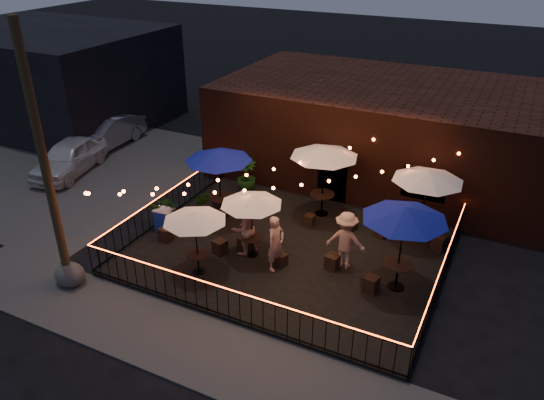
# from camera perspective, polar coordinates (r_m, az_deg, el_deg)

# --- Properties ---
(ground) EXTENTS (110.00, 110.00, 0.00)m
(ground) POSITION_cam_1_polar(r_m,az_deg,el_deg) (16.67, -1.08, -9.08)
(ground) COLOR black
(ground) RESTS_ON ground
(patio) EXTENTS (10.00, 8.00, 0.15)m
(patio) POSITION_cam_1_polar(r_m,az_deg,el_deg) (18.11, 1.84, -5.51)
(patio) COLOR black
(patio) RESTS_ON ground
(sidewalk) EXTENTS (18.00, 2.50, 0.05)m
(sidewalk) POSITION_cam_1_polar(r_m,az_deg,el_deg) (14.52, -7.21, -15.79)
(sidewalk) COLOR #44413F
(sidewalk) RESTS_ON ground
(parking_lot) EXTENTS (11.00, 12.00, 0.02)m
(parking_lot) POSITION_cam_1_polar(r_m,az_deg,el_deg) (26.11, -20.86, 3.27)
(parking_lot) COLOR #44413F
(parking_lot) RESTS_ON ground
(brick_building) EXTENTS (14.00, 8.00, 4.00)m
(brick_building) POSITION_cam_1_polar(r_m,az_deg,el_deg) (23.82, 12.28, 7.40)
(brick_building) COLOR #34170E
(brick_building) RESTS_ON ground
(background_building) EXTENTS (12.00, 9.00, 5.00)m
(background_building) POSITION_cam_1_polar(r_m,az_deg,el_deg) (32.82, -22.83, 12.31)
(background_building) COLOR black
(background_building) RESTS_ON ground
(utility_pole) EXTENTS (0.26, 0.26, 8.00)m
(utility_pole) POSITION_cam_1_polar(r_m,az_deg,el_deg) (16.00, -23.25, 3.40)
(utility_pole) COLOR #3C2F18
(utility_pole) RESTS_ON ground
(fence_front) EXTENTS (10.00, 0.04, 1.04)m
(fence_front) POSITION_cam_1_polar(r_m,az_deg,el_deg) (14.89, -4.71, -11.11)
(fence_front) COLOR black
(fence_front) RESTS_ON patio
(fence_left) EXTENTS (0.04, 8.00, 1.04)m
(fence_left) POSITION_cam_1_polar(r_m,az_deg,el_deg) (20.10, -11.20, -0.54)
(fence_left) COLOR black
(fence_left) RESTS_ON patio
(fence_right) EXTENTS (0.04, 8.00, 1.04)m
(fence_right) POSITION_cam_1_polar(r_m,az_deg,el_deg) (16.71, 17.78, -7.70)
(fence_right) COLOR black
(fence_right) RESTS_ON patio
(festoon_lights) EXTENTS (10.02, 8.72, 1.32)m
(festoon_lights) POSITION_cam_1_polar(r_m,az_deg,el_deg) (17.06, -1.55, 1.72)
(festoon_lights) COLOR #FF5A25
(festoon_lights) RESTS_ON ground
(cafe_table_0) EXTENTS (2.22, 2.22, 2.18)m
(cafe_table_0) POSITION_cam_1_polar(r_m,az_deg,el_deg) (16.07, -8.32, -1.84)
(cafe_table_0) COLOR black
(cafe_table_0) RESTS_ON patio
(cafe_table_1) EXTENTS (3.10, 3.10, 2.70)m
(cafe_table_1) POSITION_cam_1_polar(r_m,az_deg,el_deg) (19.01, -5.79, 4.71)
(cafe_table_1) COLOR black
(cafe_table_1) RESTS_ON patio
(cafe_table_2) EXTENTS (2.03, 2.03, 2.23)m
(cafe_table_2) POSITION_cam_1_polar(r_m,az_deg,el_deg) (16.76, -2.23, -0.07)
(cafe_table_2) COLOR black
(cafe_table_2) RESTS_ON patio
(cafe_table_3) EXTENTS (2.87, 2.87, 2.77)m
(cafe_table_3) POSITION_cam_1_polar(r_m,az_deg,el_deg) (19.18, 5.65, 5.13)
(cafe_table_3) COLOR black
(cafe_table_3) RESTS_ON patio
(cafe_table_4) EXTENTS (2.70, 2.70, 2.76)m
(cafe_table_4) POSITION_cam_1_polar(r_m,az_deg,el_deg) (15.41, 14.12, -1.53)
(cafe_table_4) COLOR black
(cafe_table_4) RESTS_ON patio
(cafe_table_5) EXTENTS (3.01, 3.01, 2.64)m
(cafe_table_5) POSITION_cam_1_polar(r_m,az_deg,el_deg) (18.23, 16.44, 2.44)
(cafe_table_5) COLOR black
(cafe_table_5) RESTS_ON patio
(bistro_chair_0) EXTENTS (0.46, 0.46, 0.48)m
(bistro_chair_0) POSITION_cam_1_polar(r_m,az_deg,el_deg) (18.79, -11.33, -3.62)
(bistro_chair_0) COLOR black
(bistro_chair_0) RESTS_ON patio
(bistro_chair_1) EXTENTS (0.49, 0.49, 0.47)m
(bistro_chair_1) POSITION_cam_1_polar(r_m,az_deg,el_deg) (17.83, -5.62, -5.03)
(bistro_chair_1) COLOR black
(bistro_chair_1) RESTS_ON patio
(bistro_chair_2) EXTENTS (0.50, 0.50, 0.49)m
(bistro_chair_2) POSITION_cam_1_polar(r_m,az_deg,el_deg) (20.82, -5.60, 0.08)
(bistro_chair_2) COLOR black
(bistro_chair_2) RESTS_ON patio
(bistro_chair_3) EXTENTS (0.36, 0.36, 0.41)m
(bistro_chair_3) POSITION_cam_1_polar(r_m,az_deg,el_deg) (20.21, -3.62, -0.86)
(bistro_chair_3) COLOR black
(bistro_chair_3) RESTS_ON patio
(bistro_chair_4) EXTENTS (0.43, 0.43, 0.41)m
(bistro_chair_4) POSITION_cam_1_polar(r_m,az_deg,el_deg) (18.04, -3.03, -4.62)
(bistro_chair_4) COLOR black
(bistro_chair_4) RESTS_ON patio
(bistro_chair_5) EXTENTS (0.43, 0.43, 0.40)m
(bistro_chair_5) POSITION_cam_1_polar(r_m,az_deg,el_deg) (17.18, 0.98, -6.42)
(bistro_chair_5) COLOR black
(bistro_chair_5) RESTS_ON patio
(bistro_chair_6) EXTENTS (0.37, 0.37, 0.40)m
(bistro_chair_6) POSITION_cam_1_polar(r_m,az_deg,el_deg) (19.41, 4.08, -2.16)
(bistro_chair_6) COLOR black
(bistro_chair_6) RESTS_ON patio
(bistro_chair_7) EXTENTS (0.51, 0.51, 0.47)m
(bistro_chair_7) POSITION_cam_1_polar(r_m,az_deg,el_deg) (19.31, 8.45, -2.47)
(bistro_chair_7) COLOR black
(bistro_chair_7) RESTS_ON patio
(bistro_chair_8) EXTENTS (0.47, 0.47, 0.48)m
(bistro_chair_8) POSITION_cam_1_polar(r_m,az_deg,el_deg) (17.11, 6.55, -6.60)
(bistro_chair_8) COLOR black
(bistro_chair_8) RESTS_ON patio
(bistro_chair_9) EXTENTS (0.47, 0.47, 0.47)m
(bistro_chair_9) POSITION_cam_1_polar(r_m,az_deg,el_deg) (16.34, 10.63, -8.82)
(bistro_chair_9) COLOR black
(bistro_chair_9) RESTS_ON patio
(bistro_chair_10) EXTENTS (0.53, 0.53, 0.51)m
(bistro_chair_10) POSITION_cam_1_polar(r_m,az_deg,el_deg) (19.06, 11.69, -3.14)
(bistro_chair_10) COLOR black
(bistro_chair_10) RESTS_ON patio
(bistro_chair_11) EXTENTS (0.51, 0.51, 0.50)m
(bistro_chair_11) POSITION_cam_1_polar(r_m,az_deg,el_deg) (18.82, 17.51, -4.38)
(bistro_chair_11) COLOR black
(bistro_chair_11) RESTS_ON patio
(patron_a) EXTENTS (0.59, 0.76, 1.86)m
(patron_a) POSITION_cam_1_polar(r_m,az_deg,el_deg) (16.62, 0.41, -4.68)
(patron_a) COLOR #CEA68E
(patron_a) RESTS_ON patio
(patron_b) EXTENTS (1.04, 1.15, 1.93)m
(patron_b) POSITION_cam_1_polar(r_m,az_deg,el_deg) (17.41, -3.03, -2.98)
(patron_b) COLOR #D8AA8D
(patron_b) RESTS_ON patio
(patron_c) EXTENTS (1.33, 0.84, 1.95)m
(patron_c) POSITION_cam_1_polar(r_m,az_deg,el_deg) (16.84, 7.93, -4.34)
(patron_c) COLOR tan
(patron_c) RESTS_ON patio
(potted_shrub_a) EXTENTS (1.37, 1.26, 1.29)m
(potted_shrub_a) POSITION_cam_1_polar(r_m,az_deg,el_deg) (19.39, -11.37, -1.22)
(potted_shrub_a) COLOR #204115
(potted_shrub_a) RESTS_ON patio
(potted_shrub_b) EXTENTS (0.88, 0.81, 1.28)m
(potted_shrub_b) POSITION_cam_1_polar(r_m,az_deg,el_deg) (19.49, -7.67, -0.75)
(potted_shrub_b) COLOR #153912
(potted_shrub_b) RESTS_ON patio
(potted_shrub_c) EXTENTS (0.92, 0.92, 1.40)m
(potted_shrub_c) POSITION_cam_1_polar(r_m,az_deg,el_deg) (21.62, -2.78, 2.62)
(potted_shrub_c) COLOR #113F0F
(potted_shrub_c) RESTS_ON patio
(cooler) EXTENTS (0.70, 0.53, 0.87)m
(cooler) POSITION_cam_1_polar(r_m,az_deg,el_deg) (19.27, -11.49, -2.11)
(cooler) COLOR #1532AD
(cooler) RESTS_ON patio
(boulder) EXTENTS (1.02, 0.90, 0.73)m
(boulder) POSITION_cam_1_polar(r_m,az_deg,el_deg) (17.61, -20.92, -7.50)
(boulder) COLOR #464541
(boulder) RESTS_ON ground
(car_white) EXTENTS (2.69, 4.64, 1.48)m
(car_white) POSITION_cam_1_polar(r_m,az_deg,el_deg) (25.34, -20.99, 4.34)
(car_white) COLOR white
(car_white) RESTS_ON ground
(car_silver) EXTENTS (1.72, 4.66, 1.52)m
(car_silver) POSITION_cam_1_polar(r_m,az_deg,el_deg) (27.74, -17.54, 6.89)
(car_silver) COLOR #9E9EA5
(car_silver) RESTS_ON ground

